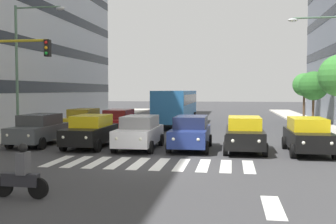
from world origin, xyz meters
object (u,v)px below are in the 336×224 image
Objects in this scene: car_2 at (191,132)px; car_5 at (39,129)px; car_3 at (139,132)px; car_0 at (308,135)px; bus_behind_traffic at (176,104)px; car_1 at (244,134)px; car_4 at (91,131)px; street_tree_2 at (314,86)px; street_lamp_left at (333,64)px; car_row2_0 at (83,120)px; motorcycle_with_rider at (21,175)px; street_lamp_right at (24,58)px; street_tree_3 at (304,85)px; car_row2_1 at (118,122)px.

car_2 is 8.48m from car_5.
car_0 is at bearing 178.90° from car_3.
car_3 is at bearing 5.70° from car_2.
bus_behind_traffic is (-5.83, -13.42, 0.97)m from car_5.
car_1 and car_4 have the same top height.
street_tree_2 is at bearing -174.89° from bus_behind_traffic.
bus_behind_traffic is at bearing -44.30° from street_lamp_left.
car_0 is 1.00× the size of car_2.
car_1 is 1.00× the size of car_row2_0.
motorcycle_with_rider is (1.15, 23.63, -1.21)m from bus_behind_traffic.
car_5 is at bearing -1.60° from car_2.
street_lamp_right is (1.82, 4.76, 4.11)m from car_row2_0.
motorcycle_with_rider is at bearing 62.83° from street_tree_2.
car_1 is 0.42× the size of bus_behind_traffic.
street_tree_3 reaches higher than street_tree_2.
car_4 is 0.97× the size of street_tree_3.
car_1 is 21.17m from street_tree_3.
car_5 is (11.19, -0.42, 0.00)m from car_1.
car_row2_1 is at bearing 68.33° from bus_behind_traffic.
car_3 is (5.36, 0.08, 0.00)m from car_1.
bus_behind_traffic is (2.65, -13.66, 0.97)m from car_2.
street_lamp_right is (4.94, -2.18, 4.11)m from car_4.
street_tree_2 is at bearing -133.82° from car_4.
street_lamp_right is (10.29, -2.07, 4.11)m from car_2.
car_0 is at bearing 171.14° from street_lamp_right.
street_tree_2 reaches higher than car_0.
car_0 is 13.47m from motorcycle_with_rider.
street_lamp_right is at bearing -11.36° from car_2.
street_lamp_right reaches higher than car_row2_0.
bus_behind_traffic is (-0.00, -13.92, 0.97)m from car_3.
car_2 and car_5 have the same top height.
car_row2_0 is 0.62× the size of street_lamp_left.
street_tree_2 is (-3.15, -15.11, 2.52)m from car_0.
street_lamp_left reaches higher than street_tree_2.
bus_behind_traffic is at bearing 28.01° from street_tree_3.
car_4 is at bearing 54.31° from street_tree_3.
street_lamp_left is (-13.05, -3.66, 3.67)m from car_4.
car_4 is at bearing 46.18° from street_tree_2.
car_3 and car_row2_1 have the same top height.
car_1 is 1.00× the size of car_2.
car_0 is 16.40m from bus_behind_traffic.
car_3 is at bearing 20.22° from street_lamp_left.
street_lamp_left is (-11.51, -13.52, 3.91)m from motorcycle_with_rider.
bus_behind_traffic reaches higher than car_0.
car_row2_0 is at bearing -74.46° from motorcycle_with_rider.
car_5 is at bearing 11.57° from street_lamp_left.
car_row2_0 is (14.18, -7.25, 0.00)m from car_0.
car_2 is 1.00× the size of car_4.
car_0 is at bearing 63.28° from street_lamp_left.
street_tree_2 is at bearing -121.10° from car_2.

